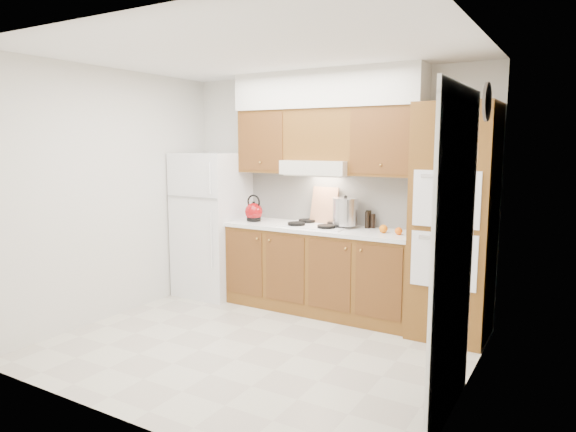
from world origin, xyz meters
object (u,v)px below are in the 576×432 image
Objects in this scene: kettle at (254,212)px; stock_pot at (345,212)px; oven_cabinet at (454,222)px; fridge at (213,224)px.

stock_pot is (1.09, 0.13, 0.06)m from kettle.
oven_cabinet reaches higher than stock_pot.
oven_cabinet is 7.86× the size of stock_pot.
kettle is at bearing -179.16° from oven_cabinet.
fridge reaches higher than stock_pot.
fridge is at bearing -175.63° from stock_pot.
oven_cabinet is at bearing 22.91° from kettle.
fridge is at bearing -179.30° from oven_cabinet.
oven_cabinet is at bearing 0.70° from fridge.
oven_cabinet reaches higher than kettle.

